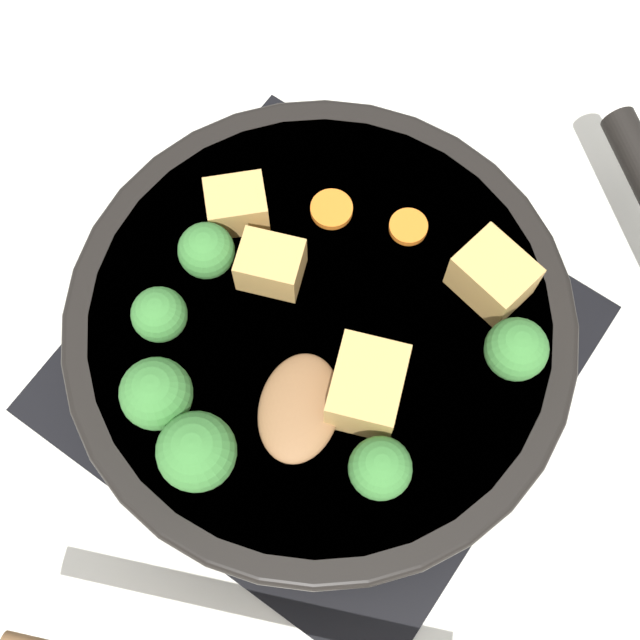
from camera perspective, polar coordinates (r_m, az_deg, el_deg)
The scene contains 16 objects.
ground_plane at distance 0.63m, azimuth 0.00°, elevation -2.52°, with size 2.40×2.40×0.00m, color silver.
front_burner_grate at distance 0.62m, azimuth 0.00°, elevation -2.19°, with size 0.31×0.31×0.03m.
skillet_pan at distance 0.57m, azimuth 0.22°, elevation -0.75°, with size 0.41×0.38×0.06m.
wooden_spoon at distance 0.51m, azimuth -3.72°, elevation -15.76°, with size 0.25×0.24×0.02m.
tofu_cube_center_large at distance 0.55m, azimuth -3.17°, elevation 3.54°, with size 0.04×0.03×0.03m, color tan.
tofu_cube_near_handle at distance 0.52m, azimuth 3.03°, elevation -4.29°, with size 0.05×0.04×0.04m, color tan.
tofu_cube_east_chunk at distance 0.57m, azimuth -5.35°, elevation 7.31°, with size 0.04×0.03×0.03m, color tan.
tofu_cube_west_chunk at distance 0.55m, azimuth 11.01°, elevation 2.77°, with size 0.04×0.04×0.04m, color tan.
broccoli_floret_near_spoon at distance 0.53m, azimuth 12.44°, elevation -1.86°, with size 0.04×0.04×0.04m.
broccoli_floret_center_top at distance 0.54m, azimuth -10.24°, elevation 0.32°, with size 0.03×0.03×0.04m.
broccoli_floret_east_rim at distance 0.52m, azimuth -10.43°, elevation -4.67°, with size 0.04×0.04×0.05m.
broccoli_floret_west_rim at distance 0.55m, azimuth -7.28°, elevation 4.39°, with size 0.03×0.03×0.04m.
broccoli_floret_north_edge at distance 0.50m, azimuth 3.87°, elevation -9.46°, with size 0.04×0.04×0.04m.
broccoli_floret_south_cluster at distance 0.50m, azimuth -7.91°, elevation -8.36°, with size 0.05×0.05×0.05m.
carrot_slice_orange_thin at distance 0.58m, azimuth 5.67°, elevation 5.96°, with size 0.02×0.02×0.01m, color orange.
carrot_slice_near_center at distance 0.58m, azimuth 0.74°, elevation 7.10°, with size 0.03×0.03×0.01m, color orange.
Camera 1 is at (-0.15, -0.11, 0.60)m, focal length 50.00 mm.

